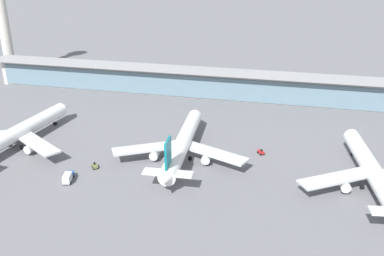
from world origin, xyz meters
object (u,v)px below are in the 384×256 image
at_px(airliner_right_stand, 373,172).
at_px(control_tower, 1,6).
at_px(airliner_left_stand, 17,133).
at_px(service_truck_mid_apron_red, 261,152).
at_px(service_truck_by_tail_olive, 95,166).
at_px(airliner_centre_stand, 182,144).
at_px(service_truck_under_wing_blue, 68,177).

xyz_separation_m(airliner_right_stand, control_tower, (-200.74, 96.49, 35.19)).
height_order(airliner_left_stand, service_truck_mid_apron_red, airliner_left_stand).
bearing_deg(control_tower, service_truck_by_tail_olive, -44.54).
bearing_deg(service_truck_by_tail_olive, service_truck_mid_apron_red, 24.10).
relative_size(airliner_centre_stand, airliner_right_stand, 1.00).
bearing_deg(airliner_right_stand, airliner_left_stand, 179.59).
relative_size(airliner_left_stand, control_tower, 0.88).
relative_size(service_truck_mid_apron_red, control_tower, 0.04).
height_order(airliner_centre_stand, control_tower, control_tower).
height_order(airliner_centre_stand, airliner_right_stand, same).
distance_m(airliner_right_stand, service_truck_by_tail_olive, 93.96).
height_order(airliner_right_stand, service_truck_under_wing_blue, airliner_right_stand).
xyz_separation_m(airliner_left_stand, airliner_centre_stand, (65.47, 5.57, 0.00)).
distance_m(service_truck_mid_apron_red, control_tower, 186.66).
height_order(service_truck_mid_apron_red, service_truck_by_tail_olive, same).
bearing_deg(airliner_centre_stand, airliner_right_stand, -5.68).
relative_size(service_truck_by_tail_olive, control_tower, 0.04).
relative_size(airliner_centre_stand, control_tower, 0.88).
bearing_deg(service_truck_by_tail_olive, control_tower, 135.46).
bearing_deg(service_truck_by_tail_olive, service_truck_under_wing_blue, -112.48).
bearing_deg(airliner_centre_stand, airliner_left_stand, -175.14).
bearing_deg(control_tower, airliner_centre_stand, -33.62).
xyz_separation_m(airliner_right_stand, service_truck_under_wing_blue, (-97.87, -19.96, -3.80)).
bearing_deg(service_truck_under_wing_blue, airliner_left_stand, 147.64).
relative_size(service_truck_under_wing_blue, service_truck_mid_apron_red, 2.31).
xyz_separation_m(service_truck_mid_apron_red, service_truck_by_tail_olive, (-56.32, -25.20, 0.00)).
relative_size(service_truck_under_wing_blue, control_tower, 0.10).
distance_m(airliner_left_stand, airliner_centre_stand, 65.70).
height_order(airliner_left_stand, service_truck_by_tail_olive, airliner_left_stand).
distance_m(airliner_centre_stand, service_truck_by_tail_olive, 32.42).
bearing_deg(control_tower, airliner_left_stand, -53.82).
height_order(airliner_left_stand, airliner_centre_stand, same).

